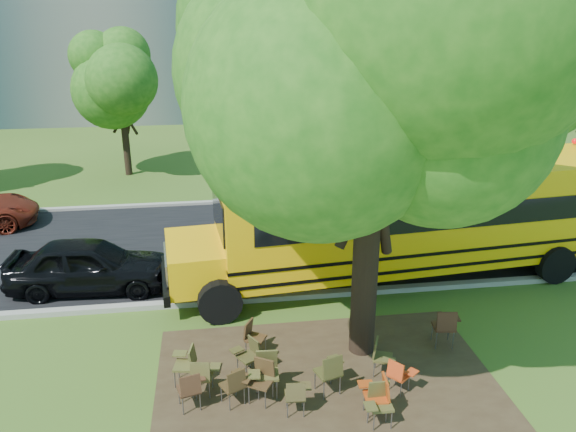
{
  "coord_description": "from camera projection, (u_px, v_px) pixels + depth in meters",
  "views": [
    {
      "loc": [
        -1.15,
        -10.19,
        7.27
      ],
      "look_at": [
        0.9,
        4.38,
        1.85
      ],
      "focal_mm": 35.0,
      "sensor_mm": 36.0,
      "label": 1
    }
  ],
  "objects": [
    {
      "name": "bg_tree_2",
      "position": [
        120.0,
        83.0,
        24.89
      ],
      "size": [
        4.8,
        4.8,
        6.62
      ],
      "color": "black",
      "rests_on": "ground"
    },
    {
      "name": "school_bus",
      "position": [
        429.0,
        212.0,
        15.82
      ],
      "size": [
        13.68,
        4.17,
        3.29
      ],
      "rotation": [
        0.0,
        0.0,
        0.09
      ],
      "color": "#F5B307",
      "rests_on": "ground"
    },
    {
      "name": "chair_12",
      "position": [
        381.0,
        355.0,
        11.7
      ],
      "size": [
        0.53,
        0.67,
        0.83
      ],
      "rotation": [
        0.0,
        0.0,
        4.33
      ],
      "color": "#4B4820",
      "rests_on": "ground"
    },
    {
      "name": "chair_14",
      "position": [
        261.0,
        376.0,
        10.92
      ],
      "size": [
        0.76,
        0.6,
        0.9
      ],
      "rotation": [
        0.0,
        0.0,
        2.61
      ],
      "color": "#452F18",
      "rests_on": "ground"
    },
    {
      "name": "chair_0",
      "position": [
        191.0,
        387.0,
        10.67
      ],
      "size": [
        0.58,
        0.62,
        0.86
      ],
      "rotation": [
        0.0,
        0.0,
        0.25
      ],
      "color": "#462919",
      "rests_on": "ground"
    },
    {
      "name": "chair_2",
      "position": [
        235.0,
        383.0,
        10.8
      ],
      "size": [
        0.57,
        0.68,
        0.84
      ],
      "rotation": [
        0.0,
        0.0,
        0.48
      ],
      "color": "#422E17",
      "rests_on": "ground"
    },
    {
      "name": "main_tree",
      "position": [
        374.0,
        99.0,
        10.8
      ],
      "size": [
        7.2,
        7.2,
        9.26
      ],
      "color": "black",
      "rests_on": "ground"
    },
    {
      "name": "chair_10",
      "position": [
        253.0,
        335.0,
        12.38
      ],
      "size": [
        0.55,
        0.7,
        0.84
      ],
      "rotation": [
        0.0,
        0.0,
        -2.08
      ],
      "color": "#472E19",
      "rests_on": "ground"
    },
    {
      "name": "bg_tree_3",
      "position": [
        418.0,
        64.0,
        24.46
      ],
      "size": [
        5.6,
        5.6,
        7.84
      ],
      "color": "black",
      "rests_on": "ground"
    },
    {
      "name": "ground",
      "position": [
        275.0,
        367.0,
        12.14
      ],
      "size": [
        160.0,
        160.0,
        0.0
      ],
      "primitive_type": "plane",
      "color": "#335219",
      "rests_on": "ground"
    },
    {
      "name": "chair_13",
      "position": [
        446.0,
        324.0,
        12.67
      ],
      "size": [
        0.69,
        0.57,
        0.97
      ],
      "rotation": [
        0.0,
        0.0,
        -0.13
      ],
      "color": "#3E2316",
      "rests_on": "ground"
    },
    {
      "name": "chair_5",
      "position": [
        379.0,
        400.0,
        10.32
      ],
      "size": [
        0.55,
        0.5,
        0.85
      ],
      "rotation": [
        0.0,
        0.0,
        3.14
      ],
      "color": "#4E4921",
      "rests_on": "ground"
    },
    {
      "name": "chair_7",
      "position": [
        399.0,
        373.0,
        11.16
      ],
      "size": [
        0.65,
        0.52,
        0.77
      ],
      "rotation": [
        0.0,
        0.0,
        -0.88
      ],
      "color": "red",
      "rests_on": "ground"
    },
    {
      "name": "dirt_patch",
      "position": [
        325.0,
        377.0,
        11.8
      ],
      "size": [
        7.0,
        4.5,
        0.03
      ],
      "primitive_type": "cube",
      "color": "#382819",
      "rests_on": "ground"
    },
    {
      "name": "chair_4",
      "position": [
        297.0,
        393.0,
        10.55
      ],
      "size": [
        0.54,
        0.46,
        0.79
      ],
      "rotation": [
        0.0,
        0.0,
        -0.07
      ],
      "color": "#4A3F20",
      "rests_on": "ground"
    },
    {
      "name": "chair_8",
      "position": [
        187.0,
        361.0,
        11.43
      ],
      "size": [
        0.51,
        0.64,
        0.87
      ],
      "rotation": [
        0.0,
        0.0,
        1.38
      ],
      "color": "brown",
      "rests_on": "ground"
    },
    {
      "name": "black_car",
      "position": [
        89.0,
        265.0,
        15.28
      ],
      "size": [
        4.42,
        2.0,
        1.47
      ],
      "primitive_type": "imported",
      "rotation": [
        0.0,
        0.0,
        1.51
      ],
      "color": "black",
      "rests_on": "ground"
    },
    {
      "name": "chair_6",
      "position": [
        378.0,
        392.0,
        10.48
      ],
      "size": [
        0.52,
        0.61,
        0.89
      ],
      "rotation": [
        0.0,
        0.0,
        1.51
      ],
      "color": "#A83E11",
      "rests_on": "ground"
    },
    {
      "name": "asphalt_road",
      "position": [
        250.0,
        242.0,
        18.63
      ],
      "size": [
        80.0,
        8.0,
        0.04
      ],
      "primitive_type": "cube",
      "color": "black",
      "rests_on": "ground"
    },
    {
      "name": "kerb_near",
      "position": [
        262.0,
        298.0,
        14.9
      ],
      "size": [
        80.0,
        0.25,
        0.14
      ],
      "primitive_type": "cube",
      "color": "gray",
      "rests_on": "ground"
    },
    {
      "name": "kerb_far",
      "position": [
        242.0,
        201.0,
        22.43
      ],
      "size": [
        80.0,
        0.25,
        0.14
      ],
      "primitive_type": "cube",
      "color": "gray",
      "rests_on": "ground"
    },
    {
      "name": "chair_3",
      "position": [
        266.0,
        369.0,
        11.13
      ],
      "size": [
        0.63,
        0.54,
        0.93
      ],
      "rotation": [
        0.0,
        0.0,
        3.07
      ],
      "color": "brown",
      "rests_on": "ground"
    },
    {
      "name": "chair_11",
      "position": [
        330.0,
        370.0,
        11.09
      ],
      "size": [
        0.64,
        0.7,
        0.94
      ],
      "rotation": [
        0.0,
        0.0,
        0.31
      ],
      "color": "#43411D",
      "rests_on": "ground"
    },
    {
      "name": "chair_1",
      "position": [
        203.0,
        374.0,
        11.07
      ],
      "size": [
        0.62,
        0.5,
        0.85
      ],
      "rotation": [
        0.0,
        0.0,
        -0.19
      ],
      "color": "brown",
      "rests_on": "ground"
    },
    {
      "name": "chair_9",
      "position": [
        249.0,
        352.0,
        11.78
      ],
      "size": [
        0.68,
        0.55,
        0.82
      ],
      "rotation": [
        0.0,
        0.0,
        2.1
      ],
      "color": "#413C1C",
      "rests_on": "ground"
    }
  ]
}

